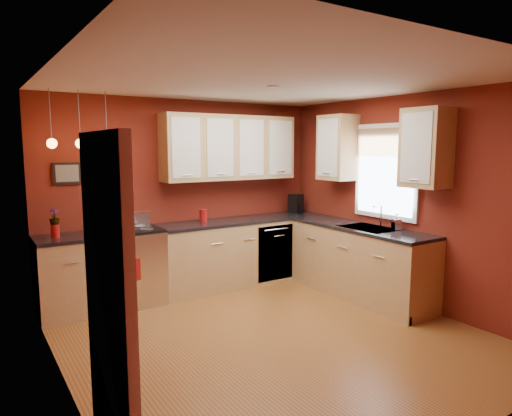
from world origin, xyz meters
TOP-DOWN VIEW (x-y plane):
  - floor at (0.00, 0.00)m, footprint 4.20×4.20m
  - ceiling at (0.00, 0.00)m, footprint 4.00×4.20m
  - wall_back at (0.00, 2.10)m, footprint 4.00×0.02m
  - wall_front at (0.00, -2.10)m, footprint 4.00×0.02m
  - wall_left at (-2.00, 0.00)m, footprint 0.02×4.20m
  - wall_right at (2.00, 0.00)m, footprint 0.02×4.20m
  - base_cabinets_back_left at (-1.65, 1.80)m, footprint 0.70×0.60m
  - base_cabinets_back_right at (0.73, 1.80)m, footprint 2.54×0.60m
  - base_cabinets_right at (1.70, 0.45)m, footprint 0.60×2.10m
  - counter_back_left at (-1.65, 1.80)m, footprint 0.70×0.62m
  - counter_back_right at (0.73, 1.80)m, footprint 2.54×0.62m
  - counter_right at (1.70, 0.45)m, footprint 0.62×2.10m
  - gas_range at (-0.92, 1.80)m, footprint 0.76×0.64m
  - dishwasher_front at (1.10, 1.51)m, footprint 0.60×0.02m
  - sink at (1.70, 0.30)m, footprint 0.50×0.70m
  - window at (1.97, 0.30)m, footprint 0.06×1.02m
  - door_left_wall at (-1.97, -1.20)m, footprint 0.12×0.82m
  - upper_cabinets_back at (0.60, 1.93)m, footprint 2.00×0.35m
  - upper_cabinets_right at (1.82, 0.32)m, footprint 0.35×1.95m
  - wall_picture at (-1.55, 2.08)m, footprint 0.32×0.03m
  - pendant_lights at (-1.45, 1.75)m, footprint 0.71×0.11m
  - red_canister at (0.14, 1.86)m, footprint 0.11×0.11m
  - red_vase at (-1.76, 1.79)m, footprint 0.10×0.10m
  - flowers at (-1.76, 1.79)m, footprint 0.14×0.14m
  - coffee_maker at (1.73, 1.84)m, footprint 0.24×0.24m
  - soap_pump at (1.87, 0.01)m, footprint 0.12×0.12m
  - dish_towel at (-1.00, 1.47)m, footprint 0.19×0.01m

SIDE VIEW (x-z plane):
  - floor at x=0.00m, z-range 0.00..0.00m
  - base_cabinets_back_left at x=-1.65m, z-range 0.00..0.90m
  - base_cabinets_back_right at x=0.73m, z-range 0.00..0.90m
  - base_cabinets_right at x=1.70m, z-range 0.00..0.90m
  - dishwasher_front at x=1.10m, z-range 0.05..0.85m
  - gas_range at x=-0.92m, z-range -0.07..1.04m
  - dish_towel at x=-1.00m, z-range 0.39..0.65m
  - sink at x=1.70m, z-range 0.75..1.08m
  - counter_back_left at x=-1.65m, z-range 0.90..0.94m
  - counter_back_right at x=0.73m, z-range 0.90..0.94m
  - counter_right at x=1.70m, z-range 0.90..0.94m
  - red_vase at x=-1.76m, z-range 0.94..1.09m
  - door_left_wall at x=-1.97m, z-range 0.00..2.05m
  - red_canister at x=0.14m, z-range 0.94..1.12m
  - soap_pump at x=1.87m, z-range 0.94..1.15m
  - coffee_maker at x=1.73m, z-range 0.93..1.22m
  - flowers at x=-1.76m, z-range 1.07..1.28m
  - wall_back at x=0.00m, z-range 0.00..2.60m
  - wall_front at x=0.00m, z-range 0.00..2.60m
  - wall_left at x=-2.00m, z-range 0.00..2.60m
  - wall_right at x=2.00m, z-range 0.00..2.60m
  - wall_picture at x=-1.55m, z-range 1.52..1.78m
  - window at x=1.97m, z-range 1.08..2.30m
  - upper_cabinets_back at x=0.60m, z-range 1.50..2.40m
  - upper_cabinets_right at x=1.82m, z-range 1.50..2.40m
  - pendant_lights at x=-1.45m, z-range 1.68..2.34m
  - ceiling at x=0.00m, z-range 2.59..2.61m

